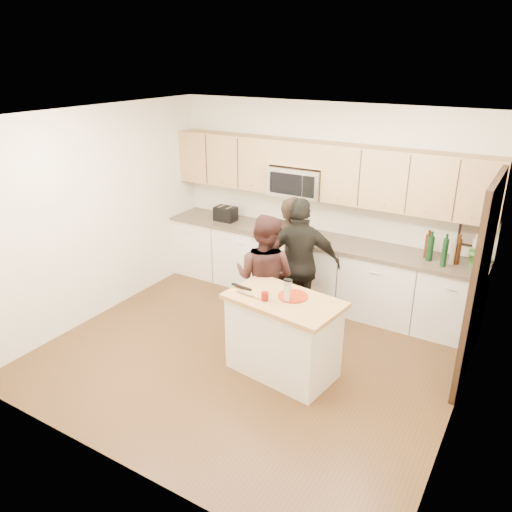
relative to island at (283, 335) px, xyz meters
The scene contains 21 objects.
floor 0.68m from the island, 169.69° to the left, with size 4.50×4.50×0.00m, color #53341C.
room_shell 1.37m from the island, 169.69° to the left, with size 4.52×4.02×2.71m.
back_cabinetry 1.85m from the island, 105.56° to the left, with size 4.50×0.66×0.94m.
upper_cabinetry 2.42m from the island, 103.50° to the left, with size 4.50×0.33×0.75m.
microwave 2.38m from the island, 113.11° to the left, with size 0.76×0.41×0.40m.
doorway 2.12m from the island, 29.71° to the left, with size 0.06×1.25×2.20m.
framed_picture 2.66m from the island, 54.96° to the left, with size 0.30×0.03×0.38m.
dish_towel 2.18m from the island, 132.25° to the left, with size 0.34×0.60×0.48m.
island is the anchor object (origin of this frame).
red_plate 0.47m from the island, 51.60° to the left, with size 0.32×0.32×0.02m, color #9B270E.
box_grater 0.59m from the island, 37.17° to the right, with size 0.08×0.05×0.24m.
drink_glass 0.53m from the island, 137.87° to the right, with size 0.08×0.08×0.09m, color maroon.
cutting_board 0.55m from the island, 167.29° to the right, with size 0.27×0.16×0.02m, color #B2844A.
tongs 0.69m from the island, behind, with size 0.26×0.03×0.02m, color black.
knife 0.63m from the island, 161.12° to the right, with size 0.22×0.02×0.01m, color silver.
toaster 2.67m from the island, 137.56° to the left, with size 0.31×0.22×0.21m.
bottle_cluster 2.27m from the island, 54.73° to the left, with size 0.60×0.34×0.40m.
orchid 2.52m from the island, 48.45° to the left, with size 0.25×0.20×0.46m, color #3D7830.
woman_left 1.38m from the island, 113.09° to the left, with size 0.60×0.39×1.64m, color black.
woman_center 0.85m from the island, 135.02° to the left, with size 0.77×0.60×1.58m, color #341B1A.
woman_right 1.14m from the island, 107.10° to the left, with size 0.99×0.41×1.69m, color black.
Camera 1 is at (2.63, -4.23, 3.27)m, focal length 35.00 mm.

